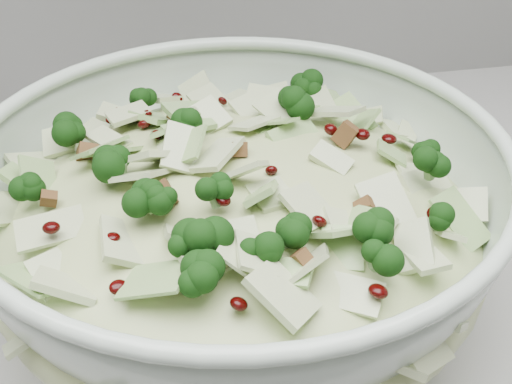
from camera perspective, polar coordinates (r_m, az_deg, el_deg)
The scene contains 2 objects.
mixing_bowl at distance 0.50m, azimuth -1.38°, elevation -3.07°, with size 0.37×0.37×0.15m.
salad at distance 0.49m, azimuth -1.42°, elevation -0.85°, with size 0.44×0.44×0.15m.
Camera 1 is at (-0.17, 1.21, 1.28)m, focal length 50.00 mm.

